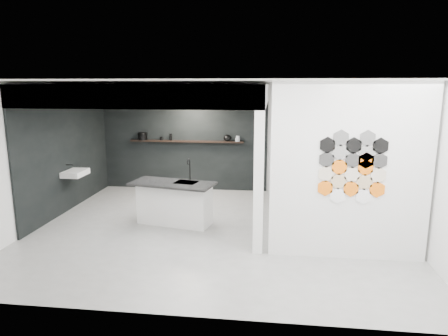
% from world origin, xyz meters
% --- Properties ---
extents(floor, '(7.00, 6.00, 0.01)m').
position_xyz_m(floor, '(0.00, 0.00, -0.01)').
color(floor, gray).
extents(partition_panel, '(2.45, 0.15, 2.80)m').
position_xyz_m(partition_panel, '(2.23, -1.00, 1.40)').
color(partition_panel, silver).
rests_on(partition_panel, floor).
extents(bay_clad_back, '(4.40, 0.04, 2.35)m').
position_xyz_m(bay_clad_back, '(-1.30, 2.97, 1.18)').
color(bay_clad_back, black).
rests_on(bay_clad_back, floor).
extents(bay_clad_left, '(0.04, 4.00, 2.35)m').
position_xyz_m(bay_clad_left, '(-3.47, 1.00, 1.18)').
color(bay_clad_left, black).
rests_on(bay_clad_left, floor).
extents(bulkhead, '(4.40, 4.00, 0.40)m').
position_xyz_m(bulkhead, '(-1.30, 1.00, 2.55)').
color(bulkhead, silver).
rests_on(bulkhead, corner_column).
extents(corner_column, '(0.16, 0.16, 2.35)m').
position_xyz_m(corner_column, '(0.82, -1.00, 1.18)').
color(corner_column, silver).
rests_on(corner_column, floor).
extents(fascia_beam, '(4.40, 0.16, 0.40)m').
position_xyz_m(fascia_beam, '(-1.30, -0.92, 2.55)').
color(fascia_beam, silver).
rests_on(fascia_beam, corner_column).
extents(wall_basin, '(0.40, 0.60, 0.12)m').
position_xyz_m(wall_basin, '(-3.24, 0.80, 0.85)').
color(wall_basin, silver).
rests_on(wall_basin, bay_clad_left).
extents(display_shelf, '(3.00, 0.15, 0.04)m').
position_xyz_m(display_shelf, '(-1.20, 2.87, 1.30)').
color(display_shelf, black).
rests_on(display_shelf, bay_clad_back).
extents(kitchen_island, '(1.74, 1.03, 1.31)m').
position_xyz_m(kitchen_island, '(-0.89, 0.22, 0.44)').
color(kitchen_island, silver).
rests_on(kitchen_island, floor).
extents(stockpot, '(0.31, 0.31, 0.20)m').
position_xyz_m(stockpot, '(-2.37, 2.87, 1.42)').
color(stockpot, black).
rests_on(stockpot, display_shelf).
extents(kettle, '(0.25, 0.25, 0.17)m').
position_xyz_m(kettle, '(-0.13, 2.87, 1.40)').
color(kettle, black).
rests_on(kettle, display_shelf).
extents(glass_bowl, '(0.14, 0.14, 0.09)m').
position_xyz_m(glass_bowl, '(0.14, 2.87, 1.36)').
color(glass_bowl, gray).
rests_on(glass_bowl, display_shelf).
extents(glass_vase, '(0.13, 0.13, 0.14)m').
position_xyz_m(glass_vase, '(0.15, 2.87, 1.39)').
color(glass_vase, gray).
rests_on(glass_vase, display_shelf).
extents(bottle_dark, '(0.08, 0.08, 0.17)m').
position_xyz_m(bottle_dark, '(-1.61, 2.87, 1.41)').
color(bottle_dark, black).
rests_on(bottle_dark, display_shelf).
extents(utensil_cup, '(0.08, 0.08, 0.09)m').
position_xyz_m(utensil_cup, '(-1.87, 2.87, 1.36)').
color(utensil_cup, black).
rests_on(utensil_cup, display_shelf).
extents(hex_tile_cluster, '(1.04, 0.02, 1.16)m').
position_xyz_m(hex_tile_cluster, '(2.26, -1.09, 1.50)').
color(hex_tile_cluster, orange).
rests_on(hex_tile_cluster, partition_panel).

